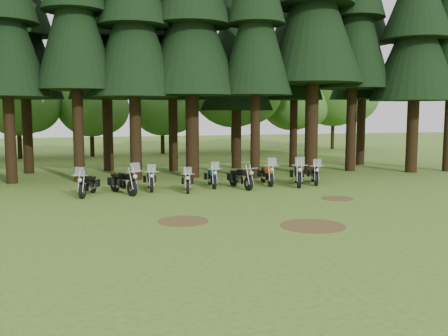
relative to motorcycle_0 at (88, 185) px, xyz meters
The scene contains 28 objects.
ground 7.54m from the motorcycle_0, 36.92° to the right, with size 120.00×120.00×0.00m, color #426B1C.
pine_front_4 10.87m from the motorcycle_0, 60.11° to the left, with size 4.95×4.95×16.33m.
pine_front_5 12.33m from the motorcycle_0, 38.99° to the left, with size 5.81×5.81×16.72m.
pine_front_9 22.15m from the motorcycle_0, ahead, with size 5.44×5.44×15.89m.
pine_back_1 13.87m from the motorcycle_0, 108.26° to the left, with size 4.52×4.52×16.22m.
pine_back_2 13.66m from the motorcycle_0, 80.60° to the left, with size 4.85×4.85×16.30m.
pine_back_3 13.70m from the motorcycle_0, 56.16° to the left, with size 4.35×4.35×16.20m.
pine_back_4 15.41m from the motorcycle_0, 40.97° to the left, with size 4.94×4.94×13.78m.
pine_back_5 18.83m from the motorcycle_0, 30.63° to the left, with size 3.94×3.94×16.33m.
pine_back_6 23.09m from the motorcycle_0, 23.11° to the left, with size 4.59×4.59×16.58m.
decid_2 21.21m from the motorcycle_0, 102.31° to the left, with size 6.72×6.53×8.40m.
decid_3 21.04m from the motorcycle_0, 86.39° to the left, with size 6.12×5.95×7.65m.
decid_4 23.41m from the motorcycle_0, 70.80° to the left, with size 5.93×5.76×7.41m.
decid_5 26.21m from the motorcycle_0, 55.97° to the left, with size 8.45×8.21×10.56m.
decid_6 31.04m from the motorcycle_0, 47.14° to the left, with size 7.06×6.86×8.82m.
decid_7 34.35m from the motorcycle_0, 41.21° to the left, with size 8.44×8.20×10.55m.
dirt_patch_0 7.20m from the motorcycle_0, 65.18° to the right, with size 1.80×1.80×0.01m, color #4C3D1E.
dirt_patch_1 11.27m from the motorcycle_0, 20.92° to the right, with size 1.40×1.40×0.01m, color #4C3D1E.
dirt_patch_2 11.05m from the motorcycle_0, 50.53° to the right, with size 2.20×2.20×0.01m, color #4C3D1E.
motorcycle_0 is the anchor object (origin of this frame).
motorcycle_1 1.61m from the motorcycle_0, ahead, with size 1.21×2.40×1.56m.
motorcycle_2 3.11m from the motorcycle_0, 15.72° to the left, with size 0.49×2.18×1.37m.
motorcycle_3 4.64m from the motorcycle_0, ahead, with size 0.68×2.03×1.28m.
motorcycle_4 6.24m from the motorcycle_0, ahead, with size 0.56×2.21×1.39m.
motorcycle_5 7.40m from the motorcycle_0, ahead, with size 0.50×2.32×0.95m.
motorcycle_6 9.19m from the motorcycle_0, ahead, with size 0.66×2.42×1.52m.
motorcycle_7 10.55m from the motorcycle_0, ahead, with size 1.19×2.45×1.58m.
motorcycle_8 11.69m from the motorcycle_0, ahead, with size 1.05×2.20×1.42m.
Camera 1 is at (-6.64, -18.81, 3.80)m, focal length 40.00 mm.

